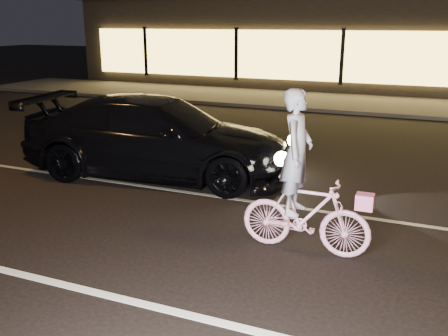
% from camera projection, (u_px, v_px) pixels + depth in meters
% --- Properties ---
extents(ground, '(90.00, 90.00, 0.00)m').
position_uv_depth(ground, '(152.00, 240.00, 7.07)').
color(ground, black).
rests_on(ground, ground).
extents(lane_stripe_near, '(60.00, 0.12, 0.01)m').
position_uv_depth(lane_stripe_near, '(86.00, 290.00, 5.74)').
color(lane_stripe_near, silver).
rests_on(lane_stripe_near, ground).
extents(lane_stripe_far, '(60.00, 0.10, 0.01)m').
position_uv_depth(lane_stripe_far, '(210.00, 195.00, 8.84)').
color(lane_stripe_far, gray).
rests_on(lane_stripe_far, ground).
extents(sidewalk, '(30.00, 4.00, 0.12)m').
position_uv_depth(sidewalk, '(331.00, 102.00, 18.55)').
color(sidewalk, '#383533').
rests_on(sidewalk, ground).
extents(storefront, '(25.40, 8.42, 4.20)m').
position_uv_depth(storefront, '(358.00, 39.00, 23.24)').
color(storefront, black).
rests_on(storefront, ground).
extents(cyclist, '(1.73, 0.60, 2.18)m').
position_uv_depth(cyclist, '(303.00, 196.00, 6.52)').
color(cyclist, '#E0458D').
rests_on(cyclist, ground).
extents(sedan, '(5.58, 2.78, 1.56)m').
position_uv_depth(sedan, '(158.00, 137.00, 9.83)').
color(sedan, black).
rests_on(sedan, ground).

